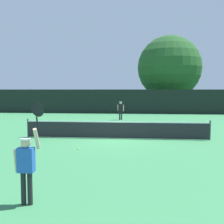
{
  "coord_description": "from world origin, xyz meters",
  "views": [
    {
      "loc": [
        1.14,
        -15.13,
        2.73
      ],
      "look_at": [
        -0.44,
        2.17,
        1.31
      ],
      "focal_mm": 43.86,
      "sensor_mm": 36.0,
      "label": 1
    }
  ],
  "objects_px": {
    "player_receiving": "(121,109)",
    "large_tree": "(169,68)",
    "parked_car_near": "(75,103)",
    "parked_car_mid": "(111,104)",
    "player_serving": "(27,161)",
    "parked_car_far": "(204,104)",
    "tennis_ball": "(78,149)"
  },
  "relations": [
    {
      "from": "player_receiving",
      "to": "large_tree",
      "type": "bearing_deg",
      "value": -115.3
    },
    {
      "from": "parked_car_near",
      "to": "parked_car_mid",
      "type": "height_order",
      "value": "same"
    },
    {
      "from": "player_serving",
      "to": "parked_car_mid",
      "type": "xyz_separation_m",
      "value": [
        -1.11,
        32.23,
        -0.28
      ]
    },
    {
      "from": "player_serving",
      "to": "parked_car_mid",
      "type": "distance_m",
      "value": 32.25
    },
    {
      "from": "parked_car_near",
      "to": "player_serving",
      "type": "bearing_deg",
      "value": -73.67
    },
    {
      "from": "large_tree",
      "to": "player_serving",
      "type": "bearing_deg",
      "value": -102.55
    },
    {
      "from": "player_receiving",
      "to": "large_tree",
      "type": "xyz_separation_m",
      "value": [
        5.66,
        11.98,
        4.59
      ]
    },
    {
      "from": "parked_car_far",
      "to": "parked_car_mid",
      "type": "bearing_deg",
      "value": 171.62
    },
    {
      "from": "large_tree",
      "to": "tennis_ball",
      "type": "bearing_deg",
      "value": -105.65
    },
    {
      "from": "player_receiving",
      "to": "tennis_ball",
      "type": "bearing_deg",
      "value": 84.52
    },
    {
      "from": "parked_car_far",
      "to": "tennis_ball",
      "type": "bearing_deg",
      "value": -121.96
    },
    {
      "from": "large_tree",
      "to": "parked_car_mid",
      "type": "distance_m",
      "value": 9.42
    },
    {
      "from": "parked_car_near",
      "to": "parked_car_far",
      "type": "height_order",
      "value": "same"
    },
    {
      "from": "tennis_ball",
      "to": "large_tree",
      "type": "height_order",
      "value": "large_tree"
    },
    {
      "from": "tennis_ball",
      "to": "parked_car_mid",
      "type": "bearing_deg",
      "value": 92.25
    },
    {
      "from": "player_serving",
      "to": "player_receiving",
      "type": "distance_m",
      "value": 18.54
    },
    {
      "from": "player_receiving",
      "to": "parked_car_near",
      "type": "relative_size",
      "value": 0.38
    },
    {
      "from": "large_tree",
      "to": "parked_car_near",
      "type": "xyz_separation_m",
      "value": [
        -13.43,
        3.55,
        -4.83
      ]
    },
    {
      "from": "player_receiving",
      "to": "tennis_ball",
      "type": "distance_m",
      "value": 12.62
    },
    {
      "from": "player_serving",
      "to": "large_tree",
      "type": "xyz_separation_m",
      "value": [
        6.79,
        30.49,
        4.55
      ]
    },
    {
      "from": "parked_car_near",
      "to": "parked_car_mid",
      "type": "distance_m",
      "value": 5.82
    },
    {
      "from": "parked_car_mid",
      "to": "parked_car_near",
      "type": "bearing_deg",
      "value": 167.06
    },
    {
      "from": "parked_car_mid",
      "to": "tennis_ball",
      "type": "bearing_deg",
      "value": -82.58
    },
    {
      "from": "player_serving",
      "to": "tennis_ball",
      "type": "relative_size",
      "value": 35.76
    },
    {
      "from": "parked_car_near",
      "to": "parked_car_mid",
      "type": "relative_size",
      "value": 1.0
    },
    {
      "from": "parked_car_near",
      "to": "parked_car_far",
      "type": "relative_size",
      "value": 0.99
    },
    {
      "from": "parked_car_far",
      "to": "player_serving",
      "type": "bearing_deg",
      "value": -117.69
    },
    {
      "from": "tennis_ball",
      "to": "parked_car_near",
      "type": "distance_m",
      "value": 28.83
    },
    {
      "from": "parked_car_near",
      "to": "parked_car_far",
      "type": "xyz_separation_m",
      "value": [
        18.37,
        -1.99,
        0.0
      ]
    },
    {
      "from": "large_tree",
      "to": "player_receiving",
      "type": "bearing_deg",
      "value": -115.3
    },
    {
      "from": "player_receiving",
      "to": "parked_car_mid",
      "type": "height_order",
      "value": "parked_car_mid"
    },
    {
      "from": "parked_car_near",
      "to": "large_tree",
      "type": "bearing_deg",
      "value": -9.51
    }
  ]
}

